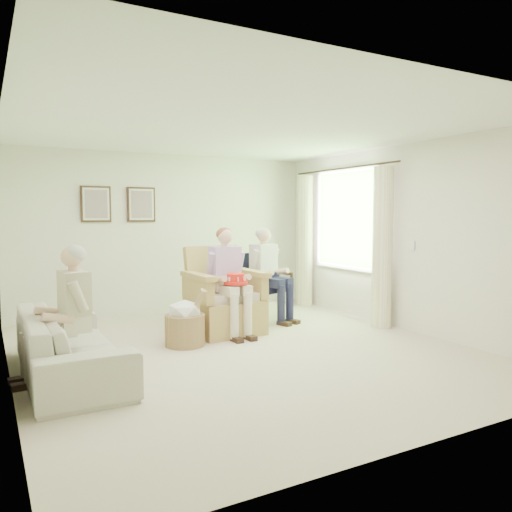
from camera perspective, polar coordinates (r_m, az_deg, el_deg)
name	(u,v)px	position (r m, az deg, el deg)	size (l,w,h in m)	color
floor	(245,351)	(6.03, -1.25, -10.84)	(5.50, 5.50, 0.00)	beige
back_wall	(168,234)	(8.35, -10.01, 2.49)	(5.00, 0.04, 2.60)	silver
front_wall	(430,262)	(3.61, 19.28, -0.61)	(5.00, 0.04, 2.60)	silver
left_wall	(6,249)	(5.17, -26.71, 0.69)	(0.04, 5.50, 2.60)	silver
right_wall	(403,237)	(7.31, 16.41, 2.05)	(0.04, 5.50, 2.60)	silver
ceiling	(245,129)	(5.89, -1.29, 14.33)	(5.00, 5.50, 0.02)	white
window	(346,217)	(8.17, 10.30, 4.43)	(0.13, 2.50, 1.63)	#2D6B23
curtain_left	(382,248)	(7.36, 14.24, 0.95)	(0.34, 0.34, 2.30)	#F9E5C2
curtain_right	(305,241)	(8.89, 5.60, 1.70)	(0.34, 0.34, 2.30)	#F9E5C2
framed_print_left	(96,204)	(8.01, -17.82, 5.67)	(0.45, 0.05, 0.55)	#382114
framed_print_right	(141,204)	(8.17, -12.97, 5.76)	(0.45, 0.05, 0.55)	#382114
wicker_armchair	(224,305)	(6.90, -3.73, -5.65)	(0.92, 0.92, 1.18)	tan
wood_armchair	(262,283)	(7.74, 0.67, -3.10)	(0.67, 0.63, 1.03)	black
sofa	(70,344)	(5.43, -20.46, -9.36)	(0.87, 2.22, 0.65)	beige
person_wicker	(228,273)	(6.70, -3.19, -1.90)	(0.40, 0.63, 1.42)	beige
person_dark	(267,267)	(7.56, 1.31, -1.27)	(0.40, 0.62, 1.40)	#1B1A3B
person_sofa	(71,304)	(5.22, -20.39, -5.21)	(0.42, 0.62, 1.29)	beige
red_hat	(236,280)	(6.53, -2.34, -2.73)	(0.32, 0.32, 0.14)	red
hatbox	(185,323)	(6.28, -8.11, -7.57)	(0.53, 0.53, 0.73)	tan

